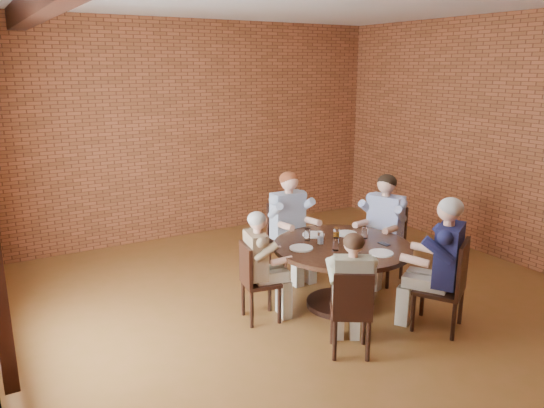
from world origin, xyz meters
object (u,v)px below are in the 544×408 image
dining_table (341,263)px  diner_c (261,267)px  chair_a (385,240)px  chair_c (255,279)px  diner_b (290,225)px  chair_d (352,310)px  diner_d (351,294)px  smartphone (384,244)px  chair_b (286,236)px  chair_e (449,283)px  diner_e (441,265)px  diner_a (383,229)px

dining_table → diner_c: (-0.95, 0.18, 0.08)m
chair_a → chair_c: bearing=-105.5°
dining_table → diner_b: bearing=90.6°
chair_c → chair_d: size_ratio=1.00×
diner_d → smartphone: 1.16m
dining_table → chair_b: 1.16m
chair_c → smartphone: bearing=-96.0°
diner_b → diner_d: 2.00m
dining_table → chair_e: chair_e is taller
chair_a → diner_b: size_ratio=0.69×
diner_e → diner_d: bearing=-34.6°
diner_b → dining_table: bearing=-90.0°
chair_d → chair_a: bearing=-108.0°
chair_d → smartphone: bearing=-112.9°
diner_a → chair_b: size_ratio=1.43×
diner_b → chair_c: (-1.01, -0.87, -0.21)m
diner_a → chair_d: 2.00m
chair_c → diner_c: (0.07, -0.01, 0.13)m
diner_a → chair_e: size_ratio=1.40×
chair_d → diner_a: bearing=-107.2°
chair_c → chair_e: size_ratio=0.89×
diner_a → chair_e: diner_a is taller
diner_b → chair_e: (0.62, -2.08, -0.17)m
dining_table → diner_d: (-0.56, -0.86, 0.08)m
chair_d → diner_d: 0.15m
chair_e → smartphone: size_ratio=6.87×
chair_d → smartphone: (1.00, 0.68, 0.27)m
dining_table → diner_b: 1.08m
chair_d → chair_c: bearing=-36.2°
diner_a → smartphone: size_ratio=9.65×
chair_a → diner_e: 1.41m
chair_a → smartphone: (-0.61, -0.62, 0.23)m
chair_a → diner_c: (-1.97, -0.21, 0.09)m
chair_e → smartphone: 0.84m
diner_d → dining_table: bearing=-90.0°
diner_d → chair_e: 1.18m
chair_c → chair_e: chair_e is taller
diner_a → diner_c: size_ratio=1.13×
diner_e → dining_table: bearing=-90.0°
diner_b → diner_d: bearing=-106.4°
diner_c → chair_e: (1.56, -1.20, -0.08)m
chair_a → smartphone: 0.90m
chair_c → diner_c: diner_c is taller
diner_b → diner_e: 2.08m
diner_d → chair_e: bearing=-154.8°
chair_b → diner_d: 2.09m
diner_c → diner_d: bearing=-148.5°
chair_b → diner_e: diner_e is taller
chair_c → diner_b: bearing=-38.4°
chair_a → diner_c: bearing=-104.9°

